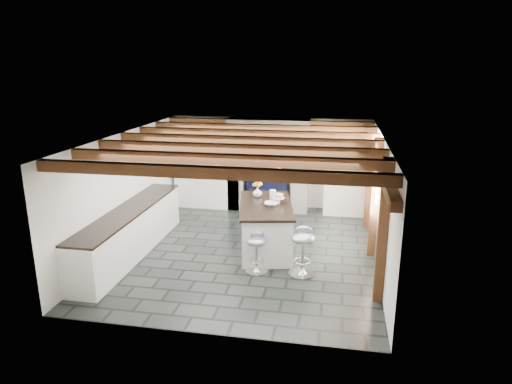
% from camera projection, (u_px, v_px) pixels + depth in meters
% --- Properties ---
extents(ground, '(6.00, 6.00, 0.00)m').
position_uv_depth(ground, '(248.00, 250.00, 9.16)').
color(ground, black).
rests_on(ground, ground).
extents(room_shell, '(6.00, 6.03, 6.00)m').
position_uv_depth(room_shell, '(233.00, 180.00, 10.32)').
color(room_shell, white).
rests_on(room_shell, ground).
extents(range_cooker, '(1.00, 0.63, 0.99)m').
position_uv_depth(range_cooker, '(268.00, 192.00, 11.57)').
color(range_cooker, black).
rests_on(range_cooker, ground).
extents(kitchen_island, '(1.36, 2.08, 1.27)m').
position_uv_depth(kitchen_island, '(266.00, 226.00, 9.06)').
color(kitchen_island, white).
rests_on(kitchen_island, ground).
extents(bar_stool_near, '(0.47, 0.47, 0.88)m').
position_uv_depth(bar_stool_near, '(303.00, 246.00, 7.95)').
color(bar_stool_near, silver).
rests_on(bar_stool_near, ground).
extents(bar_stool_far, '(0.44, 0.44, 0.75)m').
position_uv_depth(bar_stool_far, '(257.00, 247.00, 8.08)').
color(bar_stool_far, silver).
rests_on(bar_stool_far, ground).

